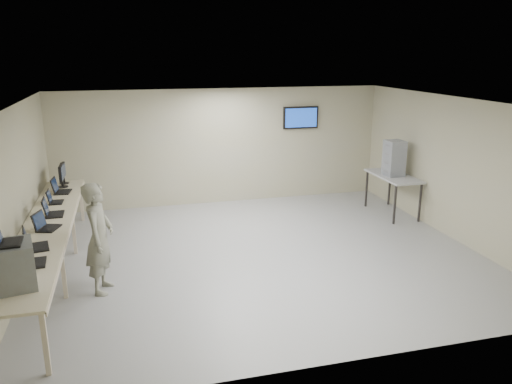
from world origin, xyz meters
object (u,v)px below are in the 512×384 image
object	(u,v)px
workbench	(48,229)
equipment_box	(13,265)
soldier	(99,238)
side_table	(393,178)

from	to	relation	value
workbench	equipment_box	world-z (taller)	equipment_box
equipment_box	soldier	bearing A→B (deg)	46.92
soldier	side_table	xyz separation A→B (m)	(6.35, 2.34, -0.03)
workbench	equipment_box	size ratio (longest dim) A/B	10.80
soldier	side_table	bearing A→B (deg)	-56.96
workbench	soldier	xyz separation A→B (m)	(0.84, -0.79, 0.05)
workbench	equipment_box	bearing A→B (deg)	-91.58
equipment_box	soldier	world-z (taller)	soldier
workbench	soldier	size ratio (longest dim) A/B	3.41
soldier	side_table	size ratio (longest dim) A/B	1.15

